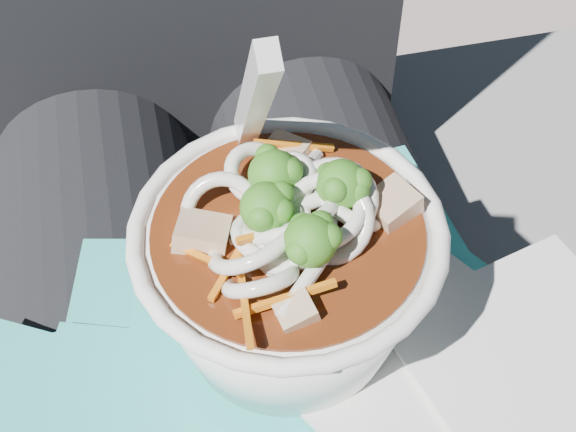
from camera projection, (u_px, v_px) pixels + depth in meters
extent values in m
cube|color=slate|center=(235.00, 394.00, 0.88)|extent=(1.00, 0.51, 0.45)
cylinder|color=black|center=(119.00, 407.00, 0.53)|extent=(0.16, 0.48, 0.16)
cylinder|color=black|center=(376.00, 355.00, 0.56)|extent=(0.16, 0.48, 0.16)
cube|color=teal|center=(269.00, 345.00, 0.47)|extent=(0.19, 0.20, 0.00)
cube|color=teal|center=(182.00, 339.00, 0.47)|extent=(0.17, 0.17, 0.00)
cube|color=teal|center=(321.00, 376.00, 0.45)|extent=(0.16, 0.16, 0.00)
cube|color=teal|center=(416.00, 418.00, 0.43)|extent=(0.18, 0.20, 0.00)
cube|color=teal|center=(351.00, 349.00, 0.46)|extent=(0.15, 0.15, 0.00)
cube|color=teal|center=(281.00, 387.00, 0.44)|extent=(0.19, 0.20, 0.00)
cube|color=teal|center=(348.00, 271.00, 0.49)|extent=(0.19, 0.20, 0.00)
cube|color=teal|center=(339.00, 243.00, 0.50)|extent=(0.16, 0.14, 0.00)
cube|color=silver|center=(462.00, 398.00, 0.43)|extent=(0.19, 0.19, 0.00)
cube|color=silver|center=(538.00, 362.00, 0.44)|extent=(0.16, 0.16, 0.00)
torus|color=white|center=(288.00, 232.00, 0.39)|extent=(0.16, 0.16, 0.01)
cylinder|color=#481C0A|center=(288.00, 235.00, 0.40)|extent=(0.14, 0.14, 0.01)
torus|color=silver|center=(349.00, 206.00, 0.40)|extent=(0.04, 0.05, 0.04)
torus|color=silver|center=(276.00, 225.00, 0.39)|extent=(0.05, 0.05, 0.03)
torus|color=silver|center=(300.00, 195.00, 0.41)|extent=(0.07, 0.06, 0.05)
torus|color=silver|center=(281.00, 244.00, 0.38)|extent=(0.04, 0.04, 0.03)
torus|color=silver|center=(258.00, 174.00, 0.40)|extent=(0.05, 0.05, 0.02)
torus|color=silver|center=(326.00, 219.00, 0.38)|extent=(0.07, 0.06, 0.04)
torus|color=silver|center=(281.00, 182.00, 0.40)|extent=(0.05, 0.05, 0.03)
torus|color=silver|center=(288.00, 226.00, 0.39)|extent=(0.07, 0.07, 0.02)
torus|color=silver|center=(321.00, 213.00, 0.39)|extent=(0.06, 0.06, 0.02)
torus|color=silver|center=(223.00, 215.00, 0.39)|extent=(0.06, 0.04, 0.05)
torus|color=silver|center=(331.00, 201.00, 0.39)|extent=(0.05, 0.05, 0.03)
torus|color=silver|center=(333.00, 219.00, 0.40)|extent=(0.06, 0.07, 0.04)
torus|color=silver|center=(288.00, 215.00, 0.39)|extent=(0.06, 0.06, 0.04)
torus|color=silver|center=(260.00, 280.00, 0.37)|extent=(0.05, 0.04, 0.04)
torus|color=silver|center=(252.00, 243.00, 0.38)|extent=(0.05, 0.05, 0.04)
torus|color=silver|center=(278.00, 238.00, 0.39)|extent=(0.05, 0.06, 0.03)
cylinder|color=silver|center=(268.00, 229.00, 0.38)|extent=(0.04, 0.01, 0.02)
cylinder|color=silver|center=(308.00, 166.00, 0.41)|extent=(0.02, 0.03, 0.02)
cylinder|color=silver|center=(304.00, 285.00, 0.36)|extent=(0.03, 0.03, 0.01)
cylinder|color=silver|center=(297.00, 189.00, 0.40)|extent=(0.04, 0.01, 0.02)
cylinder|color=#759648|center=(340.00, 201.00, 0.39)|extent=(0.01, 0.01, 0.01)
sphere|color=#236216|center=(341.00, 185.00, 0.39)|extent=(0.03, 0.03, 0.03)
sphere|color=#236216|center=(329.00, 175.00, 0.39)|extent=(0.01, 0.01, 0.01)
sphere|color=#236216|center=(357.00, 189.00, 0.38)|extent=(0.01, 0.01, 0.01)
sphere|color=#236216|center=(359.00, 181.00, 0.38)|extent=(0.01, 0.01, 0.01)
sphere|color=#236216|center=(335.00, 189.00, 0.38)|extent=(0.01, 0.01, 0.01)
cylinder|color=#759648|center=(274.00, 191.00, 0.40)|extent=(0.01, 0.01, 0.01)
sphere|color=#236216|center=(273.00, 174.00, 0.39)|extent=(0.03, 0.03, 0.03)
sphere|color=#236216|center=(282.00, 164.00, 0.39)|extent=(0.01, 0.01, 0.01)
sphere|color=#236216|center=(290.00, 171.00, 0.39)|extent=(0.01, 0.01, 0.01)
sphere|color=#236216|center=(290.00, 169.00, 0.39)|extent=(0.01, 0.01, 0.01)
sphere|color=#236216|center=(268.00, 156.00, 0.39)|extent=(0.01, 0.01, 0.01)
cylinder|color=#759648|center=(267.00, 224.00, 0.39)|extent=(0.01, 0.01, 0.01)
sphere|color=#236216|center=(266.00, 208.00, 0.38)|extent=(0.03, 0.03, 0.03)
sphere|color=#236216|center=(262.00, 217.00, 0.37)|extent=(0.01, 0.01, 0.01)
sphere|color=#236216|center=(281.00, 194.00, 0.38)|extent=(0.01, 0.01, 0.01)
sphere|color=#236216|center=(281.00, 211.00, 0.37)|extent=(0.01, 0.01, 0.01)
sphere|color=#236216|center=(261.00, 219.00, 0.37)|extent=(0.01, 0.01, 0.01)
cylinder|color=#759648|center=(310.00, 257.00, 0.37)|extent=(0.01, 0.01, 0.01)
sphere|color=#236216|center=(310.00, 241.00, 0.36)|extent=(0.03, 0.03, 0.03)
sphere|color=#236216|center=(303.00, 226.00, 0.37)|extent=(0.01, 0.01, 0.01)
sphere|color=#236216|center=(300.00, 251.00, 0.36)|extent=(0.01, 0.01, 0.01)
sphere|color=#236216|center=(320.00, 224.00, 0.36)|extent=(0.01, 0.01, 0.01)
sphere|color=#236216|center=(329.00, 237.00, 0.36)|extent=(0.01, 0.01, 0.01)
cube|color=orange|center=(205.00, 259.00, 0.38)|extent=(0.03, 0.03, 0.01)
cube|color=orange|center=(244.00, 300.00, 0.36)|extent=(0.01, 0.05, 0.01)
cube|color=orange|center=(278.00, 231.00, 0.38)|extent=(0.04, 0.01, 0.01)
cube|color=orange|center=(294.00, 145.00, 0.42)|extent=(0.04, 0.01, 0.01)
cube|color=orange|center=(304.00, 188.00, 0.40)|extent=(0.05, 0.02, 0.02)
cube|color=orange|center=(229.00, 268.00, 0.37)|extent=(0.03, 0.03, 0.00)
cube|color=orange|center=(285.00, 298.00, 0.36)|extent=(0.05, 0.01, 0.01)
cube|color=tan|center=(392.00, 205.00, 0.40)|extent=(0.03, 0.03, 0.02)
cube|color=tan|center=(286.00, 155.00, 0.42)|extent=(0.03, 0.03, 0.02)
cube|color=tan|center=(202.00, 236.00, 0.39)|extent=(0.03, 0.03, 0.02)
cube|color=tan|center=(296.00, 313.00, 0.36)|extent=(0.02, 0.02, 0.02)
ellipsoid|color=silver|center=(277.00, 243.00, 0.38)|extent=(0.03, 0.04, 0.01)
cube|color=silver|center=(255.00, 100.00, 0.37)|extent=(0.01, 0.08, 0.12)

